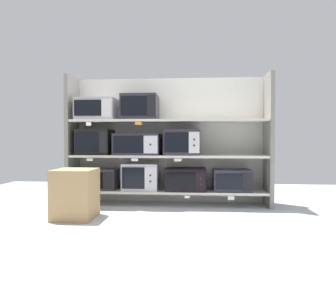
{
  "coord_description": "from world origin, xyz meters",
  "views": [
    {
      "loc": [
        0.31,
        -3.98,
        0.82
      ],
      "look_at": [
        0.0,
        0.0,
        0.73
      ],
      "focal_mm": 33.62,
      "sensor_mm": 36.0,
      "label": 1
    }
  ],
  "objects_px": {
    "microwave_0": "(98,179)",
    "microwave_5": "(138,144)",
    "microwave_4": "(95,142)",
    "microwave_6": "(182,142)",
    "microwave_8": "(140,107)",
    "microwave_1": "(141,176)",
    "microwave_3": "(232,180)",
    "shipping_carton": "(75,194)",
    "microwave_7": "(97,109)",
    "microwave_2": "(186,179)"
  },
  "relations": [
    {
      "from": "microwave_5",
      "to": "microwave_7",
      "type": "relative_size",
      "value": 1.16
    },
    {
      "from": "microwave_1",
      "to": "microwave_4",
      "type": "bearing_deg",
      "value": 179.98
    },
    {
      "from": "microwave_3",
      "to": "microwave_6",
      "type": "bearing_deg",
      "value": -179.98
    },
    {
      "from": "microwave_2",
      "to": "microwave_4",
      "type": "bearing_deg",
      "value": 179.99
    },
    {
      "from": "microwave_3",
      "to": "microwave_8",
      "type": "xyz_separation_m",
      "value": [
        -1.16,
        -0.0,
        0.92
      ]
    },
    {
      "from": "microwave_8",
      "to": "microwave_1",
      "type": "bearing_deg",
      "value": -0.62
    },
    {
      "from": "microwave_4",
      "to": "microwave_8",
      "type": "xyz_separation_m",
      "value": [
        0.59,
        -0.0,
        0.44
      ]
    },
    {
      "from": "microwave_3",
      "to": "shipping_carton",
      "type": "bearing_deg",
      "value": -155.75
    },
    {
      "from": "microwave_7",
      "to": "microwave_8",
      "type": "distance_m",
      "value": 0.56
    },
    {
      "from": "microwave_7",
      "to": "shipping_carton",
      "type": "relative_size",
      "value": 0.96
    },
    {
      "from": "shipping_carton",
      "to": "microwave_4",
      "type": "bearing_deg",
      "value": 92.21
    },
    {
      "from": "microwave_3",
      "to": "microwave_7",
      "type": "height_order",
      "value": "microwave_7"
    },
    {
      "from": "microwave_3",
      "to": "microwave_4",
      "type": "relative_size",
      "value": 1.07
    },
    {
      "from": "microwave_0",
      "to": "microwave_5",
      "type": "relative_size",
      "value": 0.86
    },
    {
      "from": "microwave_0",
      "to": "microwave_2",
      "type": "bearing_deg",
      "value": -0.0
    },
    {
      "from": "microwave_4",
      "to": "shipping_carton",
      "type": "distance_m",
      "value": 0.94
    },
    {
      "from": "microwave_8",
      "to": "microwave_6",
      "type": "bearing_deg",
      "value": 0.0
    },
    {
      "from": "microwave_0",
      "to": "microwave_5",
      "type": "distance_m",
      "value": 0.69
    },
    {
      "from": "microwave_1",
      "to": "microwave_8",
      "type": "bearing_deg",
      "value": 179.38
    },
    {
      "from": "microwave_2",
      "to": "microwave_6",
      "type": "relative_size",
      "value": 1.12
    },
    {
      "from": "microwave_3",
      "to": "microwave_2",
      "type": "bearing_deg",
      "value": -179.97
    },
    {
      "from": "microwave_4",
      "to": "microwave_7",
      "type": "relative_size",
      "value": 0.87
    },
    {
      "from": "microwave_4",
      "to": "microwave_5",
      "type": "bearing_deg",
      "value": -0.02
    },
    {
      "from": "microwave_4",
      "to": "microwave_6",
      "type": "xyz_separation_m",
      "value": [
        1.13,
        -0.0,
        -0.0
      ]
    },
    {
      "from": "microwave_1",
      "to": "shipping_carton",
      "type": "xyz_separation_m",
      "value": [
        -0.57,
        -0.77,
        -0.1
      ]
    },
    {
      "from": "microwave_6",
      "to": "microwave_0",
      "type": "bearing_deg",
      "value": -180.0
    },
    {
      "from": "microwave_4",
      "to": "microwave_6",
      "type": "distance_m",
      "value": 1.13
    },
    {
      "from": "microwave_3",
      "to": "microwave_8",
      "type": "height_order",
      "value": "microwave_8"
    },
    {
      "from": "microwave_0",
      "to": "microwave_5",
      "type": "height_order",
      "value": "microwave_5"
    },
    {
      "from": "microwave_0",
      "to": "microwave_1",
      "type": "bearing_deg",
      "value": -0.01
    },
    {
      "from": "microwave_2",
      "to": "microwave_4",
      "type": "xyz_separation_m",
      "value": [
        -1.17,
        0.0,
        0.47
      ]
    },
    {
      "from": "microwave_4",
      "to": "microwave_8",
      "type": "relative_size",
      "value": 0.96
    },
    {
      "from": "microwave_2",
      "to": "microwave_7",
      "type": "xyz_separation_m",
      "value": [
        -1.14,
        0.0,
        0.89
      ]
    },
    {
      "from": "microwave_0",
      "to": "shipping_carton",
      "type": "xyz_separation_m",
      "value": [
        -0.0,
        -0.77,
        -0.06
      ]
    },
    {
      "from": "microwave_2",
      "to": "shipping_carton",
      "type": "relative_size",
      "value": 0.97
    },
    {
      "from": "microwave_2",
      "to": "microwave_4",
      "type": "height_order",
      "value": "microwave_4"
    },
    {
      "from": "microwave_3",
      "to": "microwave_6",
      "type": "distance_m",
      "value": 0.78
    },
    {
      "from": "microwave_6",
      "to": "microwave_2",
      "type": "bearing_deg",
      "value": -0.12
    },
    {
      "from": "microwave_7",
      "to": "shipping_carton",
      "type": "bearing_deg",
      "value": -90.26
    },
    {
      "from": "microwave_0",
      "to": "shipping_carton",
      "type": "distance_m",
      "value": 0.78
    },
    {
      "from": "microwave_0",
      "to": "microwave_8",
      "type": "height_order",
      "value": "microwave_8"
    },
    {
      "from": "microwave_4",
      "to": "shipping_carton",
      "type": "xyz_separation_m",
      "value": [
        0.03,
        -0.77,
        -0.54
      ]
    },
    {
      "from": "microwave_4",
      "to": "microwave_5",
      "type": "distance_m",
      "value": 0.56
    },
    {
      "from": "microwave_8",
      "to": "shipping_carton",
      "type": "relative_size",
      "value": 0.87
    },
    {
      "from": "microwave_0",
      "to": "microwave_3",
      "type": "relative_size",
      "value": 1.08
    },
    {
      "from": "microwave_3",
      "to": "microwave_5",
      "type": "bearing_deg",
      "value": -179.99
    },
    {
      "from": "microwave_5",
      "to": "microwave_8",
      "type": "height_order",
      "value": "microwave_8"
    },
    {
      "from": "microwave_7",
      "to": "microwave_2",
      "type": "bearing_deg",
      "value": -0.01
    },
    {
      "from": "microwave_7",
      "to": "microwave_8",
      "type": "height_order",
      "value": "microwave_8"
    },
    {
      "from": "microwave_3",
      "to": "microwave_8",
      "type": "relative_size",
      "value": 1.02
    }
  ]
}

